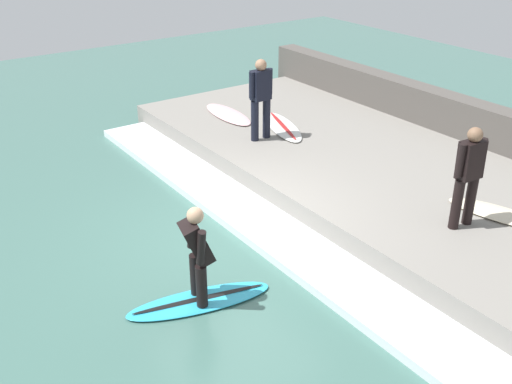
{
  "coord_description": "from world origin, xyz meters",
  "views": [
    {
      "loc": [
        -4.49,
        -6.96,
        4.93
      ],
      "look_at": [
        0.4,
        0.0,
        0.7
      ],
      "focal_mm": 42.0,
      "sensor_mm": 36.0,
      "label": 1
    }
  ],
  "objects_px": {
    "surfer_waiting_near": "(261,95)",
    "surfer_waiting_far": "(469,172)",
    "surfboard_waiting_near": "(283,127)",
    "surfboard_waiting_far": "(500,214)",
    "surfboard_spare": "(228,114)",
    "surfer_riding": "(197,250)",
    "surfboard_riding": "(200,301)"
  },
  "relations": [
    {
      "from": "surfer_waiting_far",
      "to": "surfboard_riding",
      "type": "bearing_deg",
      "value": 163.5
    },
    {
      "from": "surfer_riding",
      "to": "surfboard_riding",
      "type": "bearing_deg",
      "value": 180.0
    },
    {
      "from": "surfboard_riding",
      "to": "surfboard_waiting_near",
      "type": "relative_size",
      "value": 1.05
    },
    {
      "from": "surfboard_riding",
      "to": "surfer_waiting_far",
      "type": "height_order",
      "value": "surfer_waiting_far"
    },
    {
      "from": "surfer_riding",
      "to": "surfboard_spare",
      "type": "relative_size",
      "value": 0.78
    },
    {
      "from": "surfer_waiting_near",
      "to": "surfer_waiting_far",
      "type": "bearing_deg",
      "value": -85.32
    },
    {
      "from": "surfer_waiting_near",
      "to": "surfboard_waiting_far",
      "type": "xyz_separation_m",
      "value": [
        1.14,
        -4.8,
        -0.89
      ]
    },
    {
      "from": "surfboard_waiting_near",
      "to": "surfboard_waiting_far",
      "type": "height_order",
      "value": "surfboard_waiting_near"
    },
    {
      "from": "surfer_riding",
      "to": "surfboard_waiting_far",
      "type": "distance_m",
      "value": 4.83
    },
    {
      "from": "surfboard_spare",
      "to": "surfboard_waiting_near",
      "type": "bearing_deg",
      "value": -69.09
    },
    {
      "from": "surfboard_spare",
      "to": "surfboard_waiting_far",
      "type": "bearing_deg",
      "value": -81.89
    },
    {
      "from": "surfer_riding",
      "to": "surfer_waiting_far",
      "type": "bearing_deg",
      "value": -16.5
    },
    {
      "from": "surfer_waiting_near",
      "to": "surfboard_waiting_near",
      "type": "bearing_deg",
      "value": 17.51
    },
    {
      "from": "surfboard_riding",
      "to": "surfer_waiting_near",
      "type": "xyz_separation_m",
      "value": [
        3.5,
        3.49,
        1.35
      ]
    },
    {
      "from": "surfboard_waiting_near",
      "to": "surfer_waiting_far",
      "type": "distance_m",
      "value": 4.96
    },
    {
      "from": "surfboard_waiting_far",
      "to": "surfboard_waiting_near",
      "type": "bearing_deg",
      "value": 94.47
    },
    {
      "from": "surfboard_waiting_near",
      "to": "surfer_waiting_far",
      "type": "bearing_deg",
      "value": -94.31
    },
    {
      "from": "surfer_riding",
      "to": "surfboard_waiting_far",
      "type": "relative_size",
      "value": 0.8
    },
    {
      "from": "surfer_waiting_far",
      "to": "surfboard_spare",
      "type": "height_order",
      "value": "surfer_waiting_far"
    },
    {
      "from": "surfboard_waiting_far",
      "to": "surfer_waiting_near",
      "type": "bearing_deg",
      "value": 103.36
    },
    {
      "from": "surfboard_waiting_far",
      "to": "surfboard_spare",
      "type": "distance_m",
      "value": 6.46
    },
    {
      "from": "surfboard_spare",
      "to": "surfer_riding",
      "type": "bearing_deg",
      "value": -126.27
    },
    {
      "from": "surfboard_spare",
      "to": "surfer_waiting_far",
      "type": "bearing_deg",
      "value": -88.62
    },
    {
      "from": "surfboard_riding",
      "to": "surfboard_waiting_near",
      "type": "height_order",
      "value": "surfboard_waiting_near"
    },
    {
      "from": "surfboard_waiting_near",
      "to": "surfboard_waiting_far",
      "type": "distance_m",
      "value": 5.05
    },
    {
      "from": "surfboard_waiting_far",
      "to": "surfboard_spare",
      "type": "height_order",
      "value": "same"
    },
    {
      "from": "surfboard_waiting_near",
      "to": "surfboard_spare",
      "type": "distance_m",
      "value": 1.45
    },
    {
      "from": "surfer_waiting_far",
      "to": "surfer_riding",
      "type": "bearing_deg",
      "value": 163.5
    },
    {
      "from": "surfboard_riding",
      "to": "surfer_waiting_far",
      "type": "distance_m",
      "value": 4.25
    },
    {
      "from": "surfboard_waiting_near",
      "to": "surfboard_spare",
      "type": "bearing_deg",
      "value": 110.91
    },
    {
      "from": "surfer_riding",
      "to": "surfer_waiting_far",
      "type": "xyz_separation_m",
      "value": [
        3.88,
        -1.15,
        0.52
      ]
    },
    {
      "from": "surfer_riding",
      "to": "surfboard_waiting_near",
      "type": "xyz_separation_m",
      "value": [
        4.24,
        3.72,
        -0.33
      ]
    }
  ]
}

